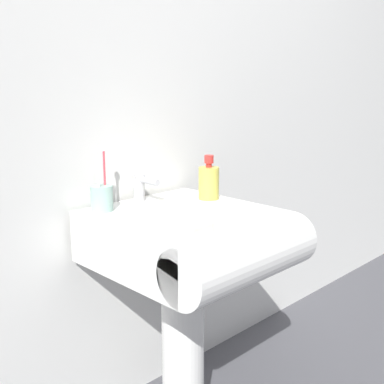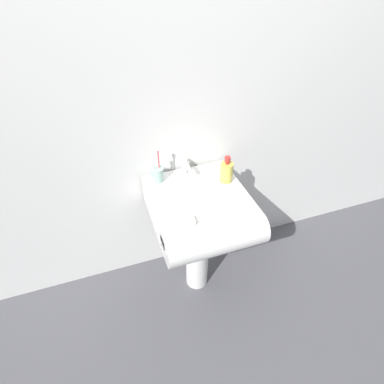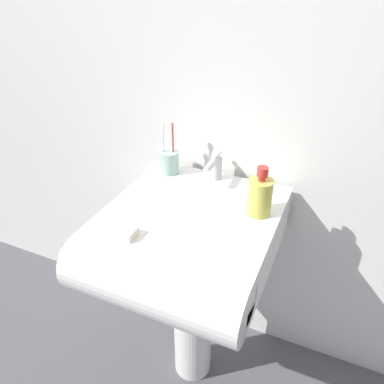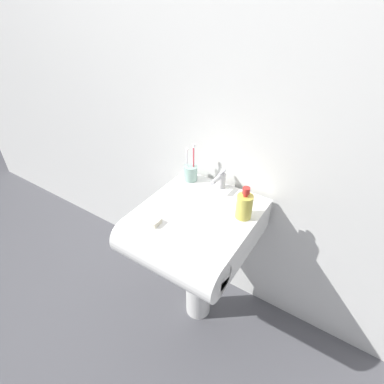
# 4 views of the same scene
# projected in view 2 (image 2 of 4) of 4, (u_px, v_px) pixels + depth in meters

# --- Properties ---
(ground_plane) EXTENTS (6.00, 6.00, 0.00)m
(ground_plane) POSITION_uv_depth(u_px,v_px,m) (197.00, 280.00, 2.07)
(ground_plane) COLOR #4C4C51
(ground_plane) RESTS_ON ground
(wall_back) EXTENTS (5.00, 0.05, 2.40)m
(wall_back) POSITION_uv_depth(u_px,v_px,m) (180.00, 94.00, 1.53)
(wall_back) COLOR silver
(wall_back) RESTS_ON ground
(sink_pedestal) EXTENTS (0.14, 0.14, 0.61)m
(sink_pedestal) POSITION_uv_depth(u_px,v_px,m) (197.00, 252.00, 1.87)
(sink_pedestal) COLOR white
(sink_pedestal) RESTS_ON ground
(sink_basin) EXTENTS (0.51, 0.59, 0.17)m
(sink_basin) POSITION_uv_depth(u_px,v_px,m) (202.00, 213.00, 1.58)
(sink_basin) COLOR white
(sink_basin) RESTS_ON sink_pedestal
(faucet) EXTENTS (0.04, 0.13, 0.09)m
(faucet) POSITION_uv_depth(u_px,v_px,m) (186.00, 166.00, 1.69)
(faucet) COLOR #B7B7BC
(faucet) RESTS_ON sink_basin
(toothbrush_cup) EXTENTS (0.07, 0.07, 0.21)m
(toothbrush_cup) POSITION_uv_depth(u_px,v_px,m) (157.00, 174.00, 1.64)
(toothbrush_cup) COLOR #99BFB2
(toothbrush_cup) RESTS_ON sink_basin
(soap_bottle) EXTENTS (0.07, 0.07, 0.15)m
(soap_bottle) POSITION_uv_depth(u_px,v_px,m) (226.00, 172.00, 1.63)
(soap_bottle) COLOR gold
(soap_bottle) RESTS_ON sink_basin
(bar_soap) EXTENTS (0.08, 0.05, 0.02)m
(bar_soap) POSITION_uv_depth(u_px,v_px,m) (187.00, 222.00, 1.40)
(bar_soap) COLOR silver
(bar_soap) RESTS_ON sink_basin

